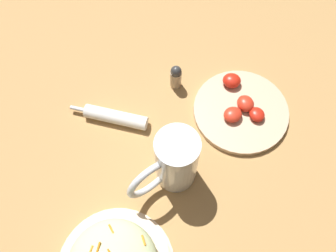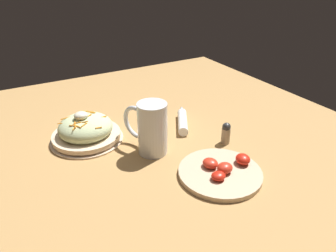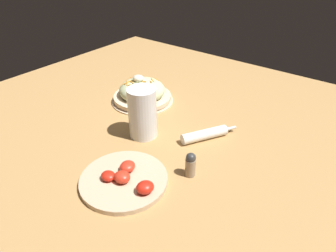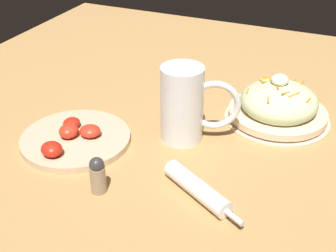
{
  "view_description": "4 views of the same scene",
  "coord_description": "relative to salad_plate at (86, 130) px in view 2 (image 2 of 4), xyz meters",
  "views": [
    {
      "loc": [
        0.22,
        -0.06,
        0.71
      ],
      "look_at": [
        -0.09,
        0.04,
        0.06
      ],
      "focal_mm": 37.6,
      "sensor_mm": 36.0,
      "label": 1
    },
    {
      "loc": [
        0.33,
        0.72,
        0.5
      ],
      "look_at": [
        -0.06,
        0.02,
        0.07
      ],
      "focal_mm": 33.48,
      "sensor_mm": 36.0,
      "label": 2
    },
    {
      "loc": [
        -0.53,
        0.58,
        0.52
      ],
      "look_at": [
        -0.1,
        0.02,
        0.06
      ],
      "focal_mm": 32.12,
      "sensor_mm": 36.0,
      "label": 3
    },
    {
      "loc": [
        -0.74,
        -0.26,
        0.5
      ],
      "look_at": [
        -0.1,
        0.02,
        0.08
      ],
      "focal_mm": 49.74,
      "sensor_mm": 36.0,
      "label": 4
    }
  ],
  "objects": [
    {
      "name": "salad_plate",
      "position": [
        0.0,
        0.0,
        0.0
      ],
      "size": [
        0.22,
        0.22,
        0.1
      ],
      "color": "beige",
      "rests_on": "ground_plane"
    },
    {
      "name": "tomato_plate",
      "position": [
        -0.25,
        0.34,
        -0.02
      ],
      "size": [
        0.22,
        0.22,
        0.04
      ],
      "color": "#D1B28E",
      "rests_on": "ground_plane"
    },
    {
      "name": "beer_mug",
      "position": [
        -0.15,
        0.16,
        0.04
      ],
      "size": [
        0.09,
        0.15,
        0.15
      ],
      "color": "white",
      "rests_on": "ground_plane"
    },
    {
      "name": "ground_plane",
      "position": [
        -0.14,
        0.13,
        -0.03
      ],
      "size": [
        1.43,
        1.43,
        0.0
      ],
      "primitive_type": "plane",
      "color": "#B2844C"
    },
    {
      "name": "salt_shaker",
      "position": [
        -0.36,
        0.22,
        0.0
      ],
      "size": [
        0.03,
        0.03,
        0.07
      ],
      "color": "gray",
      "rests_on": "ground_plane"
    },
    {
      "name": "napkin_roll",
      "position": [
        -0.31,
        0.07,
        -0.02
      ],
      "size": [
        0.11,
        0.16,
        0.03
      ],
      "color": "white",
      "rests_on": "ground_plane"
    }
  ]
}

